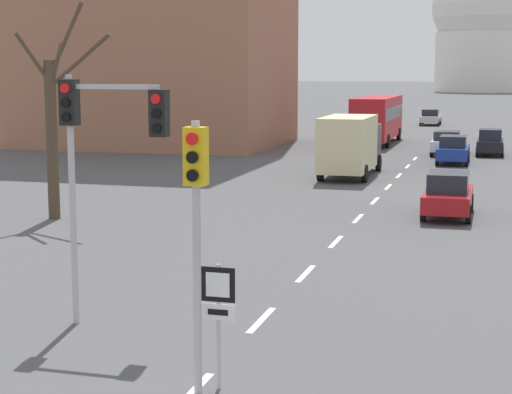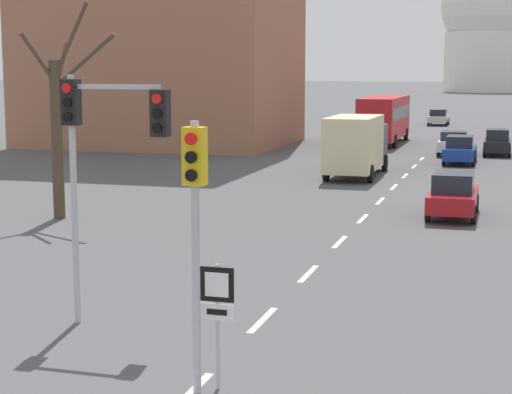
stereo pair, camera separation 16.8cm
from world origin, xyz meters
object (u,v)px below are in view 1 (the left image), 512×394
Objects in this scene: traffic_signal_near_left at (100,137)px; sedan_far_left at (490,142)px; delivery_truck at (350,144)px; sedan_near_right at (453,149)px; sedan_far_right at (448,194)px; sedan_mid_centre at (447,143)px; route_sign_post at (218,306)px; sedan_near_left at (431,117)px; traffic_signal_centre_tall at (196,205)px; city_bus at (377,116)px.

traffic_signal_near_left is 1.38× the size of sedan_far_left.
sedan_far_left is at bearing 62.87° from delivery_truck.
sedan_far_right reaches higher than sedan_near_right.
sedan_mid_centre is (4.90, 39.99, -3.27)m from traffic_signal_near_left.
traffic_signal_near_left is 35.60m from sedan_near_right.
delivery_truck reaches higher than sedan_mid_centre.
sedan_mid_centre is (1.38, 42.85, -0.68)m from route_sign_post.
sedan_far_right is (4.76, -54.51, 0.05)m from sedan_near_left.
city_bus is at bearing 94.38° from traffic_signal_centre_tall.
sedan_near_left is 1.05× the size of sedan_far_right.
sedan_far_left reaches higher than sedan_near_left.
sedan_far_left reaches higher than sedan_near_right.
sedan_far_left is at bearing 70.14° from sedan_near_right.
sedan_far_right is (-1.27, -24.56, 0.01)m from sedan_far_left.
traffic_signal_centre_tall is 0.64× the size of delivery_truck.
sedan_near_right is at bearing 58.08° from delivery_truck.
delivery_truck reaches higher than sedan_near_left.
sedan_mid_centre is at bearing 71.80° from delivery_truck.
delivery_truck reaches higher than sedan_far_right.
sedan_far_left is at bearing 14.09° from sedan_mid_centre.
traffic_signal_near_left reaches higher than city_bus.
sedan_far_left is (2.68, 0.67, 0.04)m from sedan_mid_centre.
sedan_far_left is 0.91× the size of sedan_far_right.
sedan_near_right is 5.01m from sedan_mid_centre.
sedan_near_right is at bearing 86.55° from traffic_signal_centre_tall.
sedan_far_left is at bearing 87.04° from sedan_far_right.
traffic_signal_near_left reaches higher than sedan_far_right.
traffic_signal_centre_tall is 1.05× the size of sedan_near_right.
city_bus is at bearing 126.84° from sedan_mid_centre.
traffic_signal_centre_tall reaches higher than delivery_truck.
sedan_near_left is 35.82m from sedan_near_right.
city_bus reaches higher than sedan_near_left.
route_sign_post is at bearing -91.85° from sedan_mid_centre.
city_bus is at bearing 116.53° from sedan_near_right.
delivery_truck reaches higher than route_sign_post.
delivery_truck is at bearing 94.71° from traffic_signal_centre_tall.
sedan_near_left is 30.81m from sedan_mid_centre.
sedan_far_right is (0.77, -18.91, 0.02)m from sedan_near_right.
route_sign_post is at bearing -95.33° from sedan_far_left.
route_sign_post is at bearing -93.05° from sedan_near_right.
traffic_signal_centre_tall is at bearing -85.62° from city_bus.
traffic_signal_centre_tall is 19.62m from sedan_far_right.
delivery_truck is (1.36, -20.08, -0.35)m from city_bus.
delivery_truck reaches higher than sedan_far_left.
traffic_signal_near_left is 2.43× the size of route_sign_post.
traffic_signal_centre_tall is 1.80m from route_sign_post.
sedan_near_right is (3.99, -35.60, 0.02)m from sedan_near_left.
sedan_far_left reaches higher than sedan_far_right.
sedan_near_left is at bearing 94.99° from sedan_far_right.
city_bus is (-8.21, 6.71, 1.21)m from sedan_far_left.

